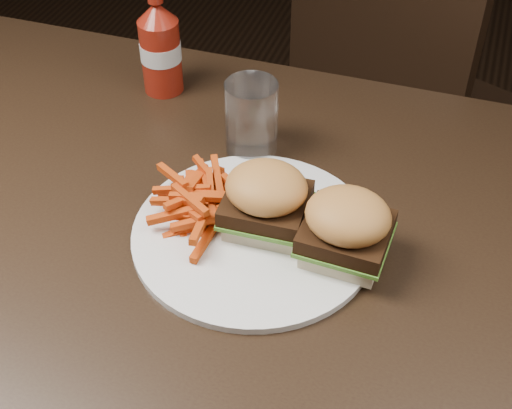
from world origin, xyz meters
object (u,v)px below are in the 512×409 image
(dining_table, at_px, (204,220))
(tumbler, at_px, (251,120))
(ketchup_bottle, at_px, (161,58))
(plate, at_px, (254,234))
(chair_far, at_px, (411,115))

(dining_table, bearing_deg, tumbler, 82.61)
(tumbler, bearing_deg, ketchup_bottle, 150.22)
(dining_table, height_order, plate, plate)
(plate, bearing_deg, ketchup_bottle, 131.51)
(chair_far, bearing_deg, ketchup_bottle, 76.53)
(plate, distance_m, tumbler, 0.20)
(chair_far, bearing_deg, dining_table, 98.11)
(plate, height_order, ketchup_bottle, ketchup_bottle)
(chair_far, distance_m, tumbler, 0.76)
(chair_far, height_order, tumbler, tumbler)
(chair_far, relative_size, ketchup_bottle, 3.28)
(plate, height_order, tumbler, tumbler)
(dining_table, height_order, chair_far, dining_table)
(dining_table, xyz_separation_m, plate, (0.08, -0.03, 0.03))
(dining_table, distance_m, plate, 0.09)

